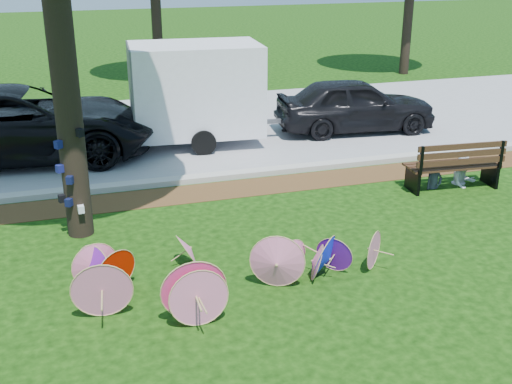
# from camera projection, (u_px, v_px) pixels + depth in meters

# --- Properties ---
(ground) EXTENTS (90.00, 90.00, 0.00)m
(ground) POSITION_uv_depth(u_px,v_px,m) (264.00, 305.00, 8.99)
(ground) COLOR black
(ground) RESTS_ON ground
(mulch_strip) EXTENTS (90.00, 1.00, 0.01)m
(mulch_strip) POSITION_uv_depth(u_px,v_px,m) (196.00, 193.00, 13.00)
(mulch_strip) COLOR #472D16
(mulch_strip) RESTS_ON ground
(curb) EXTENTS (90.00, 0.30, 0.12)m
(curb) POSITION_uv_depth(u_px,v_px,m) (189.00, 179.00, 13.60)
(curb) COLOR #B7B5AD
(curb) RESTS_ON ground
(street) EXTENTS (90.00, 8.00, 0.01)m
(street) POSITION_uv_depth(u_px,v_px,m) (158.00, 131.00, 17.32)
(street) COLOR gray
(street) RESTS_ON ground
(parasol_pile) EXTENTS (4.77, 2.07, 0.92)m
(parasol_pile) POSITION_uv_depth(u_px,v_px,m) (214.00, 271.00, 9.14)
(parasol_pile) COLOR pink
(parasol_pile) RESTS_ON ground
(black_van) EXTENTS (6.34, 3.32, 1.70)m
(black_van) POSITION_uv_depth(u_px,v_px,m) (20.00, 124.00, 14.78)
(black_van) COLOR black
(black_van) RESTS_ON ground
(dark_pickup) EXTENTS (4.36, 2.11, 1.43)m
(dark_pickup) POSITION_uv_depth(u_px,v_px,m) (355.00, 105.00, 17.10)
(dark_pickup) COLOR black
(dark_pickup) RESTS_ON ground
(cargo_trailer) EXTENTS (3.26, 2.20, 2.79)m
(cargo_trailer) POSITION_uv_depth(u_px,v_px,m) (196.00, 89.00, 15.80)
(cargo_trailer) COLOR white
(cargo_trailer) RESTS_ON ground
(park_bench) EXTENTS (2.02, 0.90, 1.02)m
(park_bench) POSITION_uv_depth(u_px,v_px,m) (452.00, 164.00, 13.17)
(park_bench) COLOR black
(park_bench) RESTS_ON ground
(person_left) EXTENTS (0.43, 0.31, 1.10)m
(person_left) POSITION_uv_depth(u_px,v_px,m) (436.00, 163.00, 13.10)
(person_left) COLOR #393E4D
(person_left) RESTS_ON ground
(person_right) EXTENTS (0.61, 0.49, 1.23)m
(person_right) POSITION_uv_depth(u_px,v_px,m) (466.00, 157.00, 13.27)
(person_right) COLOR silver
(person_right) RESTS_ON ground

